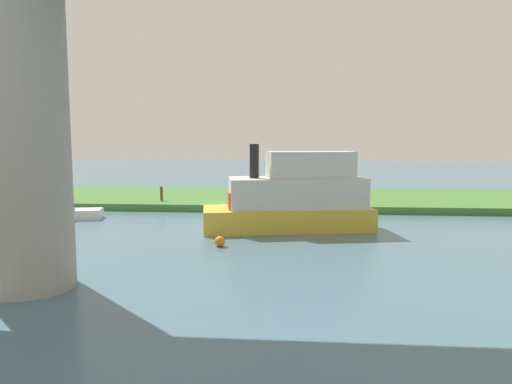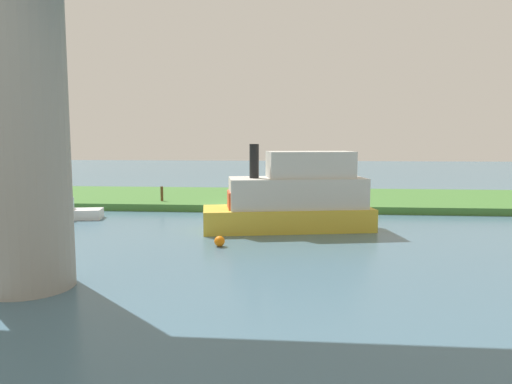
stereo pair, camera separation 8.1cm
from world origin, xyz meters
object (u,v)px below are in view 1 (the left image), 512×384
at_px(skiff_small, 293,198).
at_px(marker_buoy, 220,241).
at_px(mooring_post, 162,194).
at_px(houseboat_blue, 67,212).
at_px(bridge_pylon, 22,132).
at_px(person_on_bank, 323,193).

height_order(skiff_small, marker_buoy, skiff_small).
relative_size(mooring_post, houseboat_blue, 0.26).
xyz_separation_m(bridge_pylon, skiff_small, (-8.84, -11.18, -3.47)).
bearing_deg(skiff_small, mooring_post, -38.02).
bearing_deg(skiff_small, houseboat_blue, -8.60).
xyz_separation_m(houseboat_blue, marker_buoy, (-10.84, 6.74, -0.22)).
distance_m(houseboat_blue, marker_buoy, 12.77).
bearing_deg(marker_buoy, person_on_bank, -114.21).
bearing_deg(person_on_bank, houseboat_blue, 18.45).
bearing_deg(houseboat_blue, skiff_small, 171.40).
relative_size(skiff_small, houseboat_blue, 2.32).
bearing_deg(mooring_post, bridge_pylon, 92.59).
relative_size(skiff_small, marker_buoy, 19.45).
relative_size(bridge_pylon, houseboat_blue, 2.50).
bearing_deg(person_on_bank, bridge_pylon, 59.83).
distance_m(bridge_pylon, mooring_post, 19.24).
relative_size(mooring_post, marker_buoy, 2.14).
distance_m(person_on_bank, marker_buoy, 13.40).
xyz_separation_m(mooring_post, skiff_small, (-9.69, 7.58, 0.73)).
bearing_deg(bridge_pylon, mooring_post, -87.41).
distance_m(mooring_post, houseboat_blue, 7.11).
bearing_deg(person_on_bank, skiff_small, 74.75).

